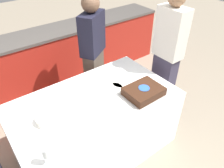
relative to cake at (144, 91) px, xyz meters
The scene contains 10 objects.
ground_plane 0.96m from the cake, 152.14° to the left, with size 14.00×14.00×0.00m, color gray.
back_counter 1.91m from the cake, 104.26° to the left, with size 4.40×0.58×0.92m.
dining_table 0.67m from the cake, 152.14° to the left, with size 1.71×1.00×0.76m.
cake is the anchor object (origin of this frame).
plate_stack 1.00m from the cake, 165.62° to the left, with size 0.19×0.19×0.07m.
wine_glass 1.15m from the cake, behind, with size 0.07×0.07×0.18m.
side_plate_near_cake 0.32m from the cake, 100.84° to the left, with size 0.18×0.18×0.00m.
side_plate_right_edge 0.33m from the cake, 121.39° to the left, with size 0.18×0.18×0.00m.
person_cutting_cake 0.96m from the cake, 90.00° to the left, with size 0.43×0.38×1.59m.
person_seated_right 0.67m from the cake, 21.71° to the left, with size 0.20×0.35×1.70m.
Camera 1 is at (-0.88, -1.47, 2.22)m, focal length 35.00 mm.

